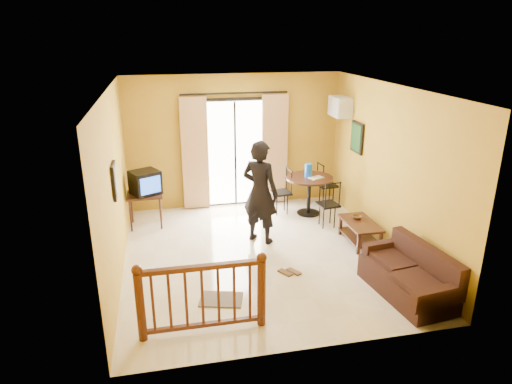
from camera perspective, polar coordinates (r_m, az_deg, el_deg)
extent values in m
plane|color=beige|center=(7.85, 0.49, -7.85)|extent=(5.00, 5.00, 0.00)
plane|color=white|center=(7.02, 0.56, 12.88)|extent=(5.00, 5.00, 0.00)
plane|color=#B78C23|center=(9.68, -2.70, 6.32)|extent=(4.50, 0.00, 4.50)
plane|color=#B78C23|center=(5.07, 6.67, -6.51)|extent=(4.50, 0.00, 4.50)
plane|color=#B78C23|center=(7.20, -17.26, 0.71)|extent=(0.00, 5.00, 5.00)
plane|color=#B78C23|center=(8.09, 16.31, 2.85)|extent=(0.00, 5.00, 5.00)
cube|color=black|center=(9.73, -2.66, 4.87)|extent=(1.34, 0.03, 2.34)
cube|color=white|center=(9.70, -2.62, 4.82)|extent=(1.20, 0.04, 2.20)
cube|color=black|center=(9.68, -2.60, 4.79)|extent=(0.04, 0.02, 2.20)
cube|color=beige|center=(9.54, -7.64, 4.72)|extent=(0.55, 0.08, 2.35)
cube|color=beige|center=(9.81, 2.34, 5.29)|extent=(0.55, 0.08, 2.35)
cylinder|color=black|center=(9.40, -2.69, 12.24)|extent=(2.20, 0.04, 0.04)
cube|color=black|center=(8.99, -13.76, -0.32)|extent=(0.67, 0.56, 0.04)
cylinder|color=black|center=(8.91, -15.41, -2.86)|extent=(0.04, 0.04, 0.64)
cylinder|color=black|center=(8.89, -11.84, -2.62)|extent=(0.04, 0.04, 0.64)
cylinder|color=black|center=(9.33, -15.28, -1.84)|extent=(0.04, 0.04, 0.64)
cylinder|color=black|center=(9.30, -11.88, -1.61)|extent=(0.04, 0.04, 0.64)
cube|color=black|center=(8.91, -13.70, 1.18)|extent=(0.65, 0.63, 0.45)
cube|color=blue|center=(8.71, -13.04, 0.81)|extent=(0.36, 0.19, 0.32)
cube|color=black|center=(6.96, -17.26, 1.37)|extent=(0.04, 0.42, 0.52)
cube|color=#615B53|center=(6.95, -17.06, 1.38)|extent=(0.01, 0.34, 0.44)
cylinder|color=black|center=(9.34, 6.71, 1.75)|extent=(0.96, 0.96, 0.04)
cylinder|color=black|center=(9.47, 6.62, -0.49)|extent=(0.08, 0.08, 0.78)
cylinder|color=black|center=(9.60, 6.54, -2.59)|extent=(0.47, 0.47, 0.03)
cylinder|color=blue|center=(9.29, 6.58, 2.69)|extent=(0.15, 0.15, 0.28)
cube|color=beige|center=(9.28, 7.54, 1.78)|extent=(0.33, 0.28, 0.02)
cube|color=silver|center=(9.58, 10.49, 10.45)|extent=(0.30, 0.60, 0.40)
cube|color=gray|center=(9.53, 9.64, 10.45)|extent=(0.02, 0.56, 0.36)
cube|color=black|center=(9.14, 12.52, 6.68)|extent=(0.04, 0.50, 0.60)
cube|color=black|center=(9.13, 12.38, 6.67)|extent=(0.01, 0.42, 0.52)
cube|color=black|center=(8.32, 12.93, -3.82)|extent=(0.51, 0.91, 0.04)
cube|color=black|center=(8.43, 12.80, -5.46)|extent=(0.47, 0.87, 0.03)
cube|color=black|center=(7.99, 12.70, -6.34)|extent=(0.05, 0.05, 0.38)
cube|color=black|center=(8.16, 15.30, -6.01)|extent=(0.05, 0.05, 0.38)
cube|color=black|center=(8.66, 10.52, -4.08)|extent=(0.05, 0.05, 0.38)
cube|color=black|center=(8.81, 12.96, -3.83)|extent=(0.05, 0.05, 0.38)
imported|color=#51361B|center=(8.44, 12.50, -3.09)|extent=(0.21, 0.21, 0.06)
cube|color=black|center=(7.04, 18.27, -10.77)|extent=(0.91, 1.53, 0.36)
cube|color=black|center=(7.02, 20.49, -8.17)|extent=(0.35, 1.46, 0.50)
cube|color=black|center=(6.43, 21.59, -12.20)|extent=(0.74, 0.24, 0.27)
cube|color=black|center=(7.48, 15.79, -6.88)|extent=(0.74, 0.24, 0.27)
cube|color=black|center=(6.68, 19.46, -10.57)|extent=(0.57, 0.65, 0.09)
cube|color=black|center=(7.16, 16.89, -8.18)|extent=(0.57, 0.65, 0.09)
imported|color=black|center=(8.01, 0.51, -0.03)|extent=(0.81, 0.78, 1.86)
cylinder|color=#471E0F|center=(5.85, -14.25, -13.81)|extent=(0.11, 0.11, 0.92)
cylinder|color=#471E0F|center=(5.94, 0.69, -12.56)|extent=(0.11, 0.11, 0.92)
sphere|color=#471E0F|center=(5.59, -14.69, -9.43)|extent=(0.13, 0.13, 0.13)
sphere|color=#471E0F|center=(5.68, 0.71, -8.20)|extent=(0.13, 0.13, 0.13)
cube|color=#471E0F|center=(5.61, -6.89, -9.34)|extent=(1.55, 0.08, 0.06)
cube|color=#471E0F|center=(6.05, -6.56, -16.16)|extent=(1.55, 0.06, 0.05)
cube|color=#5F544C|center=(6.67, -4.38, -13.22)|extent=(0.68, 0.54, 0.02)
cube|color=#51361B|center=(7.31, 3.68, -10.01)|extent=(0.22, 0.26, 0.03)
cube|color=#51361B|center=(7.34, 4.74, -9.89)|extent=(0.22, 0.26, 0.03)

